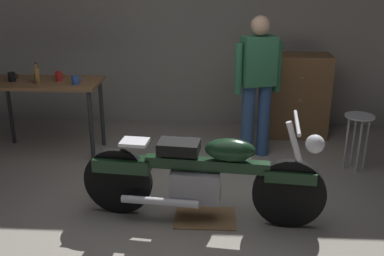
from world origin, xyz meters
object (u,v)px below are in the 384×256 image
at_px(person_standing, 258,81).
at_px(mug_red_diner, 59,76).
at_px(mug_black_matte, 12,77).
at_px(mug_blue_enamel, 75,80).
at_px(motorcycle, 203,175).
at_px(bottle, 37,75).
at_px(shop_stool, 358,127).
at_px(wooden_dresser, 297,96).

relative_size(person_standing, mug_red_diner, 14.86).
bearing_deg(mug_black_matte, mug_blue_enamel, -7.39).
relative_size(motorcycle, bottle, 9.07).
bearing_deg(motorcycle, shop_stool, 41.20).
xyz_separation_m(person_standing, mug_blue_enamel, (-2.09, -0.16, 0.03)).
distance_m(person_standing, shop_stool, 1.23).
relative_size(mug_blue_enamel, mug_red_diner, 1.00).
xyz_separation_m(wooden_dresser, bottle, (-3.14, -0.86, 0.45)).
bearing_deg(mug_red_diner, motorcycle, -40.71).
distance_m(motorcycle, wooden_dresser, 2.54).
bearing_deg(mug_blue_enamel, mug_red_diner, 148.56).
bearing_deg(motorcycle, person_standing, 75.15).
height_order(mug_black_matte, bottle, bottle).
xyz_separation_m(motorcycle, person_standing, (0.58, 1.52, 0.48)).
bearing_deg(person_standing, wooden_dresser, -146.54).
distance_m(wooden_dresser, mug_blue_enamel, 2.86).
height_order(wooden_dresser, mug_black_matte, wooden_dresser).
bearing_deg(mug_black_matte, wooden_dresser, 12.85).
bearing_deg(bottle, mug_red_diner, 28.58).
bearing_deg(mug_red_diner, bottle, -151.42).
bearing_deg(person_standing, motorcycle, 51.88).
xyz_separation_m(motorcycle, wooden_dresser, (1.18, 2.25, 0.10)).
bearing_deg(mug_blue_enamel, bottle, 176.00).
bearing_deg(wooden_dresser, person_standing, -129.24).
bearing_deg(person_standing, bottle, -14.33).
bearing_deg(mug_blue_enamel, person_standing, 4.48).
distance_m(mug_black_matte, mug_blue_enamel, 0.79).
bearing_deg(mug_blue_enamel, mug_black_matte, 172.61).
relative_size(shop_stool, mug_blue_enamel, 5.67).
height_order(wooden_dresser, mug_blue_enamel, wooden_dresser).
bearing_deg(bottle, mug_black_matte, 168.04).
bearing_deg(motorcycle, mug_red_diner, 145.26).
xyz_separation_m(shop_stool, mug_black_matte, (-3.98, 0.27, 0.45)).
bearing_deg(mug_blue_enamel, shop_stool, -3.05).
xyz_separation_m(shop_stool, mug_red_diner, (-3.43, 0.32, 0.46)).
height_order(person_standing, shop_stool, person_standing).
xyz_separation_m(motorcycle, mug_blue_enamel, (-1.51, 1.36, 0.50)).
distance_m(mug_blue_enamel, bottle, 0.46).
distance_m(motorcycle, mug_black_matte, 2.77).
relative_size(shop_stool, bottle, 2.66).
bearing_deg(shop_stool, mug_black_matte, 176.09).
bearing_deg(mug_red_diner, mug_blue_enamel, -31.44).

